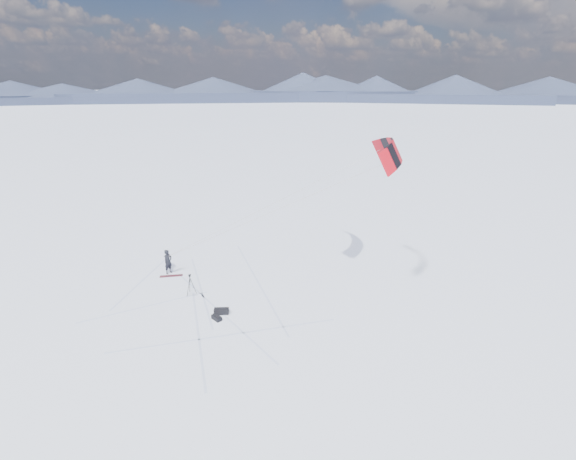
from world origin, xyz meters
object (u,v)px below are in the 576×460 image
(snowkiter, at_px, (169,273))
(snowboard, at_px, (171,276))
(tripod, at_px, (190,282))
(gear_bag_a, at_px, (221,311))
(gear_bag_b, at_px, (217,318))

(snowkiter, distance_m, snowboard, 0.56)
(snowboard, relative_size, tripod, 1.14)
(tripod, relative_size, gear_bag_a, 1.48)
(snowboard, bearing_deg, gear_bag_b, -64.05)
(snowkiter, distance_m, tripod, 3.84)
(snowkiter, bearing_deg, snowboard, -118.62)
(snowkiter, xyz_separation_m, gear_bag_b, (5.57, -4.88, 0.13))
(snowkiter, xyz_separation_m, gear_bag_a, (5.58, -4.21, 0.16))
(tripod, distance_m, gear_bag_b, 3.73)
(tripod, bearing_deg, snowboard, 128.79)
(tripod, height_order, gear_bag_a, tripod)
(tripod, distance_m, gear_bag_a, 3.33)
(snowkiter, height_order, tripod, tripod)
(snowboard, distance_m, tripod, 3.30)
(gear_bag_a, bearing_deg, tripod, 131.39)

